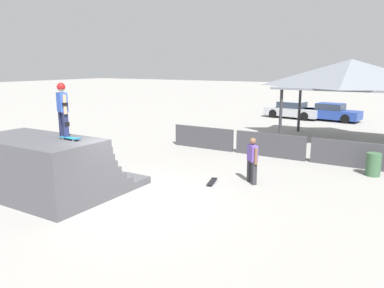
# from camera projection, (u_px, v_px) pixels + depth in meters

# --- Properties ---
(ground_plane) EXTENTS (160.00, 160.00, 0.00)m
(ground_plane) POSITION_uv_depth(u_px,v_px,m) (132.00, 199.00, 11.35)
(ground_plane) COLOR gray
(quarter_pipe_ramp) EXTENTS (4.12, 3.95, 1.85)m
(quarter_pipe_ramp) POSITION_uv_depth(u_px,v_px,m) (47.00, 169.00, 11.67)
(quarter_pipe_ramp) COLOR #4C4C51
(quarter_pipe_ramp) RESTS_ON ground
(skater_on_deck) EXTENTS (0.70, 0.42, 1.64)m
(skater_on_deck) POSITION_uv_depth(u_px,v_px,m) (62.00, 106.00, 11.08)
(skater_on_deck) COLOR #1E2347
(skater_on_deck) RESTS_ON quarter_pipe_ramp
(skateboard_on_deck) EXTENTS (0.79, 0.24, 0.09)m
(skateboard_on_deck) POSITION_uv_depth(u_px,v_px,m) (71.00, 138.00, 10.93)
(skateboard_on_deck) COLOR silver
(skateboard_on_deck) RESTS_ON quarter_pipe_ramp
(bystander_walking) EXTENTS (0.54, 0.51, 1.59)m
(bystander_walking) POSITION_uv_depth(u_px,v_px,m) (252.00, 158.00, 12.74)
(bystander_walking) COLOR #2D2D33
(bystander_walking) RESTS_ON ground
(skateboard_on_ground) EXTENTS (0.40, 0.85, 0.09)m
(skateboard_on_ground) POSITION_uv_depth(u_px,v_px,m) (212.00, 181.00, 12.91)
(skateboard_on_ground) COLOR blue
(skateboard_on_ground) RESTS_ON ground
(barrier_fence) EXTENTS (9.95, 0.12, 1.05)m
(barrier_fence) POSITION_uv_depth(u_px,v_px,m) (270.00, 145.00, 16.54)
(barrier_fence) COLOR #3D3D42
(barrier_fence) RESTS_ON ground
(pavilion_shelter) EXTENTS (7.08, 4.20, 4.30)m
(pavilion_shelter) POSITION_uv_depth(u_px,v_px,m) (350.00, 75.00, 19.31)
(pavilion_shelter) COLOR #2D2D33
(pavilion_shelter) RESTS_ON ground
(trash_bin) EXTENTS (0.52, 0.52, 0.85)m
(trash_bin) POSITION_uv_depth(u_px,v_px,m) (373.00, 164.00, 13.70)
(trash_bin) COLOR #385B3D
(trash_bin) RESTS_ON ground
(parked_car_silver) EXTENTS (4.31, 2.23, 1.27)m
(parked_car_silver) POSITION_uv_depth(u_px,v_px,m) (293.00, 110.00, 28.74)
(parked_car_silver) COLOR #A8AAAF
(parked_car_silver) RESTS_ON ground
(parked_car_blue) EXTENTS (4.17, 2.11, 1.27)m
(parked_car_blue) POSITION_uv_depth(u_px,v_px,m) (331.00, 113.00, 27.36)
(parked_car_blue) COLOR navy
(parked_car_blue) RESTS_ON ground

